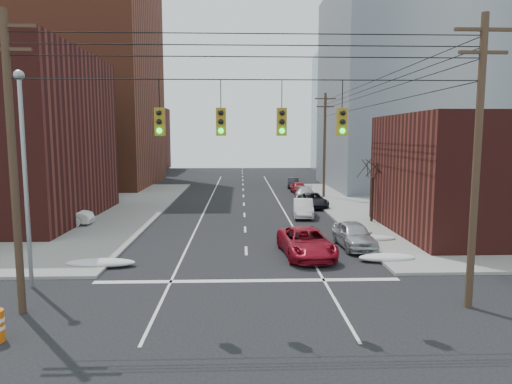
{
  "coord_description": "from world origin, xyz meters",
  "views": [
    {
      "loc": [
        -0.3,
        -13.7,
        6.61
      ],
      "look_at": [
        0.68,
        15.4,
        3.0
      ],
      "focal_mm": 32.0,
      "sensor_mm": 36.0,
      "label": 1
    }
  ],
  "objects": [
    {
      "name": "street_light",
      "position": [
        -9.5,
        6.0,
        5.54
      ],
      "size": [
        0.44,
        0.44,
        9.32
      ],
      "color": "gray",
      "rests_on": "ground"
    },
    {
      "name": "parked_car_f",
      "position": [
        6.4,
        43.8,
        0.64
      ],
      "size": [
        1.84,
        4.03,
        1.28
      ],
      "primitive_type": "imported",
      "rotation": [
        0.0,
        0.0,
        -0.13
      ],
      "color": "black",
      "rests_on": "ground"
    },
    {
      "name": "lot_car_d",
      "position": [
        -17.45,
        30.9,
        0.76
      ],
      "size": [
        3.8,
        2.21,
        1.22
      ],
      "primitive_type": "imported",
      "rotation": [
        0.0,
        0.0,
        1.8
      ],
      "color": "#B1B1B6",
      "rests_on": "sidewalk_nw"
    },
    {
      "name": "lot_car_b",
      "position": [
        -14.67,
        25.83,
        0.83
      ],
      "size": [
        5.26,
        3.13,
        1.37
      ],
      "primitive_type": "imported",
      "rotation": [
        0.0,
        0.0,
        1.75
      ],
      "color": "#BABABF",
      "rests_on": "sidewalk_nw"
    },
    {
      "name": "snow_east_far",
      "position": [
        7.4,
        14.0,
        0.21
      ],
      "size": [
        4.0,
        1.08,
        0.42
      ],
      "primitive_type": "ellipsoid",
      "color": "silver",
      "rests_on": "ground"
    },
    {
      "name": "building_glass",
      "position": [
        24.0,
        70.0,
        11.0
      ],
      "size": [
        20.0,
        18.0,
        22.0
      ],
      "primitive_type": "cube",
      "color": "gray",
      "rests_on": "ground"
    },
    {
      "name": "snow_nw",
      "position": [
        -7.4,
        9.0,
        0.21
      ],
      "size": [
        3.5,
        1.08,
        0.42
      ],
      "primitive_type": "ellipsoid",
      "color": "silver",
      "rests_on": "ground"
    },
    {
      "name": "building_brick_tall",
      "position": [
        -24.0,
        48.0,
        15.0
      ],
      "size": [
        24.0,
        20.0,
        30.0
      ],
      "primitive_type": "cube",
      "color": "brown",
      "rests_on": "ground"
    },
    {
      "name": "parked_car_c",
      "position": [
        6.4,
        27.88,
        0.66
      ],
      "size": [
        2.49,
        4.88,
        1.32
      ],
      "primitive_type": "imported",
      "rotation": [
        0.0,
        0.0,
        0.06
      ],
      "color": "black",
      "rests_on": "ground"
    },
    {
      "name": "bare_tree",
      "position": [
        9.59,
        20.0,
        2.32
      ],
      "size": [
        2.09,
        2.2,
        4.93
      ],
      "color": "black",
      "rests_on": "ground"
    },
    {
      "name": "building_office",
      "position": [
        22.0,
        44.0,
        12.5
      ],
      "size": [
        22.0,
        20.0,
        25.0
      ],
      "primitive_type": "cube",
      "color": "gray",
      "rests_on": "ground"
    },
    {
      "name": "utility_pole_right",
      "position": [
        8.5,
        3.0,
        5.78
      ],
      "size": [
        2.2,
        0.28,
        11.0
      ],
      "color": "#473323",
      "rests_on": "ground"
    },
    {
      "name": "parked_car_e",
      "position": [
        6.4,
        38.27,
        0.66
      ],
      "size": [
        1.82,
        3.96,
        1.31
      ],
      "primitive_type": "imported",
      "rotation": [
        0.0,
        0.0,
        0.07
      ],
      "color": "maroon",
      "rests_on": "ground"
    },
    {
      "name": "parked_car_a",
      "position": [
        6.4,
        12.56,
        0.77
      ],
      "size": [
        2.09,
        4.61,
        1.53
      ],
      "primitive_type": "imported",
      "rotation": [
        0.0,
        0.0,
        0.06
      ],
      "color": "#AEAEB3",
      "rests_on": "ground"
    },
    {
      "name": "utility_pole_left",
      "position": [
        -8.5,
        3.0,
        5.78
      ],
      "size": [
        2.2,
        0.28,
        11.0
      ],
      "color": "#473323",
      "rests_on": "ground"
    },
    {
      "name": "utility_pole_far",
      "position": [
        8.5,
        34.0,
        5.78
      ],
      "size": [
        2.2,
        0.28,
        11.0
      ],
      "color": "#473323",
      "rests_on": "ground"
    },
    {
      "name": "lot_car_c",
      "position": [
        -16.75,
        18.03,
        0.93
      ],
      "size": [
        5.47,
        2.44,
        1.56
      ],
      "primitive_type": "imported",
      "rotation": [
        0.0,
        0.0,
        1.62
      ],
      "color": "black",
      "rests_on": "sidewalk_nw"
    },
    {
      "name": "parked_car_b",
      "position": [
        4.8,
        22.93,
        0.73
      ],
      "size": [
        1.94,
        4.53,
        1.45
      ],
      "primitive_type": "imported",
      "rotation": [
        0.0,
        0.0,
        -0.09
      ],
      "color": "silver",
      "rests_on": "ground"
    },
    {
      "name": "snow_ne",
      "position": [
        7.4,
        9.5,
        0.21
      ],
      "size": [
        3.0,
        1.08,
        0.42
      ],
      "primitive_type": "ellipsoid",
      "color": "silver",
      "rests_on": "ground"
    },
    {
      "name": "red_pickup",
      "position": [
        3.29,
        10.75,
        0.76
      ],
      "size": [
        3.0,
        5.69,
        1.52
      ],
      "primitive_type": "imported",
      "rotation": [
        0.0,
        0.0,
        0.09
      ],
      "color": "maroon",
      "rests_on": "ground"
    },
    {
      "name": "parked_car_d",
      "position": [
        6.19,
        31.54,
        0.7
      ],
      "size": [
        2.41,
        4.99,
        1.4
      ],
      "primitive_type": "imported",
      "rotation": [
        0.0,
        0.0,
        -0.1
      ],
      "color": "#B3B4B8",
      "rests_on": "ground"
    },
    {
      "name": "building_brick_far",
      "position": [
        -26.0,
        74.0,
        6.0
      ],
      "size": [
        22.0,
        18.0,
        12.0
      ],
      "primitive_type": "cube",
      "color": "#4A1916",
      "rests_on": "ground"
    },
    {
      "name": "ground",
      "position": [
        0.0,
        0.0,
        0.0
      ],
      "size": [
        160.0,
        160.0,
        0.0
      ],
      "primitive_type": "plane",
      "color": "black",
      "rests_on": "ground"
    },
    {
      "name": "traffic_signals",
      "position": [
        0.1,
        2.97,
        7.17
      ],
      "size": [
        17.0,
        0.42,
        2.02
      ],
      "color": "black",
      "rests_on": "ground"
    },
    {
      "name": "lot_car_a",
      "position": [
        -13.34,
        19.28,
        0.88
      ],
      "size": [
        4.51,
        1.77,
        1.46
      ],
      "primitive_type": "imported",
      "rotation": [
        0.0,
        0.0,
        1.62
      ],
      "color": "silver",
      "rests_on": "sidewalk_nw"
    }
  ]
}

